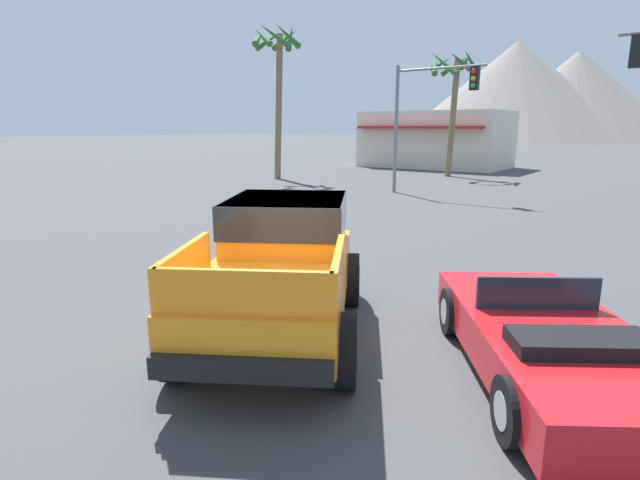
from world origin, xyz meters
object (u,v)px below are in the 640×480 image
object	(u,v)px
orange_pickup_truck	(282,258)
red_convertible_car	(550,344)
palm_tree_tall	(277,65)
traffic_light_main	(429,104)
palm_tree_short	(453,83)

from	to	relation	value
orange_pickup_truck	red_convertible_car	world-z (taller)	orange_pickup_truck
red_convertible_car	palm_tree_tall	bearing A→B (deg)	104.34
orange_pickup_truck	palm_tree_tall	xyz separation A→B (m)	(-14.51, 16.83, 5.24)
traffic_light_main	palm_tree_tall	world-z (taller)	palm_tree_tall
palm_tree_tall	palm_tree_short	xyz separation A→B (m)	(7.40, 7.27, -0.80)
palm_tree_short	red_convertible_car	bearing A→B (deg)	-65.42
orange_pickup_truck	palm_tree_tall	distance (m)	22.83
traffic_light_main	palm_tree_short	size ratio (longest dim) A/B	0.77
red_convertible_car	palm_tree_tall	distance (m)	25.01
orange_pickup_truck	traffic_light_main	distance (m)	16.21
orange_pickup_truck	palm_tree_short	bearing A→B (deg)	75.43
red_convertible_car	palm_tree_tall	size ratio (longest dim) A/B	0.54
red_convertible_car	orange_pickup_truck	bearing A→B (deg)	155.95
palm_tree_tall	palm_tree_short	world-z (taller)	palm_tree_tall
orange_pickup_truck	traffic_light_main	bearing A→B (deg)	75.80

